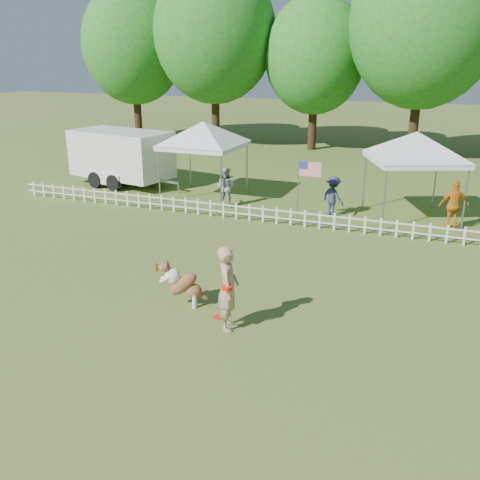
# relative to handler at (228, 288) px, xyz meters

# --- Properties ---
(ground) EXTENTS (120.00, 120.00, 0.00)m
(ground) POSITION_rel_handler_xyz_m (-1.09, 0.46, -0.92)
(ground) COLOR #3B591C
(ground) RESTS_ON ground
(picket_fence) EXTENTS (22.00, 0.08, 0.60)m
(picket_fence) POSITION_rel_handler_xyz_m (-1.09, 7.46, -0.62)
(picket_fence) COLOR silver
(picket_fence) RESTS_ON ground
(handler) EXTENTS (0.62, 0.77, 1.84)m
(handler) POSITION_rel_handler_xyz_m (0.00, 0.00, 0.00)
(handler) COLOR tan
(handler) RESTS_ON ground
(dog) EXTENTS (1.12, 0.74, 1.10)m
(dog) POSITION_rel_handler_xyz_m (-1.35, 0.59, -0.37)
(dog) COLOR brown
(dog) RESTS_ON ground
(frisbee_on_turf) EXTENTS (0.23, 0.23, 0.02)m
(frisbee_on_turf) POSITION_rel_handler_xyz_m (-0.39, 0.34, -0.91)
(frisbee_on_turf) COLOR red
(frisbee_on_turf) RESTS_ON ground
(canopy_tent_left) EXTENTS (2.92, 2.92, 2.99)m
(canopy_tent_left) POSITION_rel_handler_xyz_m (-5.22, 9.93, 0.58)
(canopy_tent_left) COLOR white
(canopy_tent_left) RESTS_ON ground
(canopy_tent_right) EXTENTS (3.80, 3.80, 3.00)m
(canopy_tent_right) POSITION_rel_handler_xyz_m (2.84, 9.82, 0.58)
(canopy_tent_right) COLOR white
(canopy_tent_right) RESTS_ON ground
(cargo_trailer) EXTENTS (5.89, 3.42, 2.44)m
(cargo_trailer) POSITION_rel_handler_xyz_m (-9.59, 10.61, 0.30)
(cargo_trailer) COLOR white
(cargo_trailer) RESTS_ON ground
(flag_pole) EXTENTS (0.83, 0.14, 2.15)m
(flag_pole) POSITION_rel_handler_xyz_m (-0.79, 8.12, 0.16)
(flag_pole) COLOR gray
(flag_pole) RESTS_ON ground
(spectator_a) EXTENTS (0.75, 0.59, 1.51)m
(spectator_a) POSITION_rel_handler_xyz_m (-3.87, 8.95, -0.17)
(spectator_a) COLOR #A4A5AA
(spectator_a) RESTS_ON ground
(spectator_b) EXTENTS (1.08, 0.95, 1.45)m
(spectator_b) POSITION_rel_handler_xyz_m (0.23, 9.15, -0.19)
(spectator_b) COLOR navy
(spectator_b) RESTS_ON ground
(spectator_c) EXTENTS (1.06, 0.72, 1.67)m
(spectator_c) POSITION_rel_handler_xyz_m (4.27, 9.01, -0.09)
(spectator_c) COLOR orange
(spectator_c) RESTS_ON ground
(tree_far_left) EXTENTS (6.60, 6.60, 11.00)m
(tree_far_left) POSITION_rel_handler_xyz_m (-16.09, 22.46, 4.58)
(tree_far_left) COLOR #22641C
(tree_far_left) RESTS_ON ground
(tree_left) EXTENTS (7.40, 7.40, 12.00)m
(tree_left) POSITION_rel_handler_xyz_m (-10.09, 21.96, 5.08)
(tree_left) COLOR #22641C
(tree_left) RESTS_ON ground
(tree_center_left) EXTENTS (6.00, 6.00, 9.80)m
(tree_center_left) POSITION_rel_handler_xyz_m (-4.09, 22.96, 3.98)
(tree_center_left) COLOR #22641C
(tree_center_left) RESTS_ON ground
(tree_center_right) EXTENTS (7.60, 7.60, 12.60)m
(tree_center_right) POSITION_rel_handler_xyz_m (1.91, 21.46, 5.38)
(tree_center_right) COLOR #22641C
(tree_center_right) RESTS_ON ground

